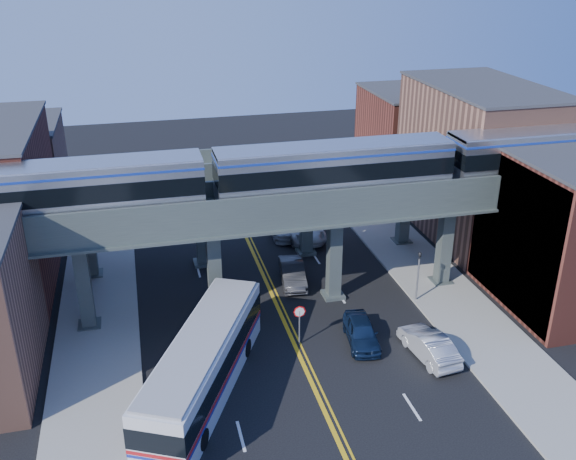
# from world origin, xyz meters

# --- Properties ---
(ground) EXTENTS (120.00, 120.00, 0.00)m
(ground) POSITION_xyz_m (0.00, 0.00, 0.00)
(ground) COLOR black
(ground) RESTS_ON ground
(sidewalk_west) EXTENTS (5.00, 70.00, 0.16)m
(sidewalk_west) POSITION_xyz_m (-11.50, 10.00, 0.08)
(sidewalk_west) COLOR gray
(sidewalk_west) RESTS_ON ground
(sidewalk_east) EXTENTS (5.00, 70.00, 0.16)m
(sidewalk_east) POSITION_xyz_m (11.50, 10.00, 0.08)
(sidewalk_east) COLOR gray
(sidewalk_east) RESTS_ON ground
(building_west_c) EXTENTS (8.00, 10.00, 8.00)m
(building_west_c) POSITION_xyz_m (-18.50, 29.00, 4.00)
(building_west_c) COLOR brown
(building_west_c) RESTS_ON ground
(building_east_a) EXTENTS (8.00, 10.00, 10.00)m
(building_east_a) POSITION_xyz_m (18.50, 4.00, 5.00)
(building_east_a) COLOR maroon
(building_east_a) RESTS_ON ground
(building_east_b) EXTENTS (8.00, 14.00, 12.00)m
(building_east_b) POSITION_xyz_m (18.50, 16.00, 6.00)
(building_east_b) COLOR brown
(building_east_b) RESTS_ON ground
(building_east_c) EXTENTS (8.00, 10.00, 9.00)m
(building_east_c) POSITION_xyz_m (18.50, 29.00, 4.50)
(building_east_c) COLOR maroon
(building_east_c) RESTS_ON ground
(mural_panel) EXTENTS (0.10, 9.50, 9.50)m
(mural_panel) POSITION_xyz_m (14.55, 4.00, 4.75)
(mural_panel) COLOR teal
(mural_panel) RESTS_ON ground
(elevated_viaduct_near) EXTENTS (52.00, 3.60, 7.40)m
(elevated_viaduct_near) POSITION_xyz_m (0.00, 8.00, 6.47)
(elevated_viaduct_near) COLOR #3A4442
(elevated_viaduct_near) RESTS_ON ground
(elevated_viaduct_far) EXTENTS (52.00, 3.60, 7.40)m
(elevated_viaduct_far) POSITION_xyz_m (0.00, 15.00, 6.47)
(elevated_viaduct_far) COLOR #3A4442
(elevated_viaduct_far) RESTS_ON ground
(transit_train) EXTENTS (46.27, 2.90, 3.38)m
(transit_train) POSITION_xyz_m (3.80, 8.00, 9.23)
(transit_train) COLOR black
(transit_train) RESTS_ON elevated_viaduct_near
(stop_sign) EXTENTS (0.76, 0.09, 2.63)m
(stop_sign) POSITION_xyz_m (0.30, 3.00, 1.76)
(stop_sign) COLOR slate
(stop_sign) RESTS_ON ground
(traffic_signal) EXTENTS (0.15, 0.18, 4.10)m
(traffic_signal) POSITION_xyz_m (9.20, 6.00, 2.30)
(traffic_signal) COLOR slate
(traffic_signal) RESTS_ON ground
(transit_bus) EXTENTS (8.23, 12.85, 3.32)m
(transit_bus) POSITION_xyz_m (-5.76, -0.10, 1.71)
(transit_bus) COLOR silver
(transit_bus) RESTS_ON ground
(car_lane_a) EXTENTS (2.32, 4.54, 1.48)m
(car_lane_a) POSITION_xyz_m (3.95, 2.27, 0.74)
(car_lane_a) COLOR #0F1D38
(car_lane_a) RESTS_ON ground
(car_lane_b) EXTENTS (2.16, 4.75, 1.51)m
(car_lane_b) POSITION_xyz_m (1.80, 10.58, 0.76)
(car_lane_b) COLOR #2F2E31
(car_lane_b) RESTS_ON ground
(car_lane_c) EXTENTS (3.17, 6.16, 1.66)m
(car_lane_c) POSITION_xyz_m (4.45, 18.04, 0.83)
(car_lane_c) COLOR silver
(car_lane_c) RESTS_ON ground
(car_lane_d) EXTENTS (2.48, 5.98, 1.73)m
(car_lane_d) POSITION_xyz_m (3.14, 19.34, 0.86)
(car_lane_d) COLOR silver
(car_lane_d) RESTS_ON ground
(car_parked_curb) EXTENTS (2.16, 4.83, 1.54)m
(car_parked_curb) POSITION_xyz_m (7.25, -0.02, 0.77)
(car_parked_curb) COLOR #A7A8AB
(car_parked_curb) RESTS_ON ground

